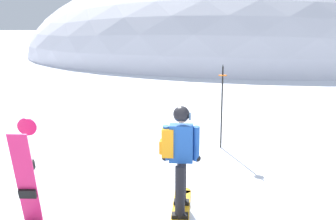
% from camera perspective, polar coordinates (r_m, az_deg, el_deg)
% --- Properties ---
extents(ridge_peak_main, '(41.60, 37.44, 16.23)m').
position_cam_1_polar(ridge_peak_main, '(40.23, 11.67, 7.83)').
color(ridge_peak_main, white).
rests_on(ridge_peak_main, ground).
extents(snowboarder_main, '(0.64, 1.84, 1.71)m').
position_cam_1_polar(snowboarder_main, '(6.25, 1.57, -6.59)').
color(snowboarder_main, orange).
rests_on(snowboarder_main, ground).
extents(spare_snowboard, '(0.28, 0.44, 1.61)m').
position_cam_1_polar(spare_snowboard, '(6.20, -19.40, -8.50)').
color(spare_snowboard, '#D11E5B').
rests_on(spare_snowboard, ground).
extents(piste_marker_near, '(0.20, 0.20, 2.00)m').
position_cam_1_polar(piste_marker_near, '(9.53, 7.63, 1.29)').
color(piste_marker_near, black).
rests_on(piste_marker_near, ground).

